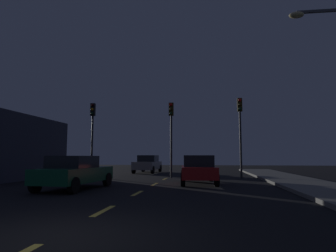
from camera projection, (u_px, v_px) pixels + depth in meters
name	position (u px, v px, depth m)	size (l,w,h in m)	color
ground_plane	(141.00, 192.00, 12.06)	(80.00, 80.00, 0.00)	black
lane_stripe_second	(104.00, 211.00, 7.73)	(0.16, 1.60, 0.01)	#EACC4C
lane_stripe_third	(137.00, 193.00, 11.47)	(0.16, 1.60, 0.01)	#EACC4C
lane_stripe_fourth	(155.00, 184.00, 15.22)	(0.16, 1.60, 0.01)	#EACC4C
lane_stripe_fifth	(165.00, 179.00, 18.97)	(0.16, 1.60, 0.01)	#EACC4C
traffic_signal_left	(92.00, 125.00, 21.14)	(0.32, 0.38, 5.24)	#2D2D30
traffic_signal_center	(171.00, 125.00, 20.40)	(0.32, 0.38, 5.14)	#2D2D30
traffic_signal_right	(240.00, 122.00, 19.81)	(0.32, 0.38, 5.35)	#2D2D30
car_stopped_ahead	(198.00, 169.00, 15.69)	(2.11, 4.35, 1.49)	#B21919
car_adjacent_lane	(75.00, 172.00, 12.96)	(2.15, 4.37, 1.45)	#0F4C2D
car_oncoming_far	(148.00, 164.00, 26.68)	(2.01, 4.42, 1.56)	gray
street_lamp_right	(336.00, 79.00, 10.97)	(1.98, 0.36, 7.04)	#2D2D30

